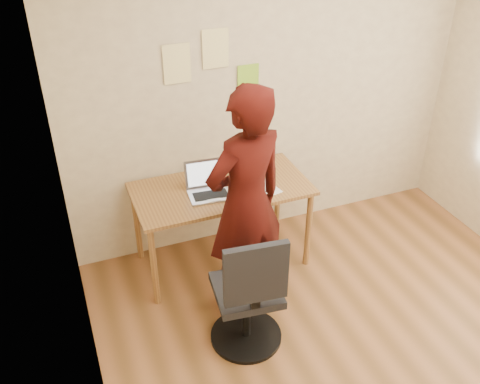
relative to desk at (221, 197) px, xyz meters
name	(u,v)px	position (x,y,z in m)	size (l,w,h in m)	color
room	(398,196)	(0.58, -1.38, 0.70)	(3.58, 3.58, 2.78)	brown
desk	(221,197)	(0.00, 0.00, 0.00)	(1.40, 0.70, 0.74)	olive
laptop	(208,187)	(-0.12, -0.04, 0.14)	(0.35, 0.31, 0.23)	#B5B5BC
paper_sheet	(262,187)	(0.30, -0.12, 0.09)	(0.20, 0.29, 0.00)	white
phone	(251,195)	(0.18, -0.20, 0.09)	(0.07, 0.13, 0.01)	black
wall_note_left	(177,64)	(-0.20, 0.36, 1.01)	(0.21, 0.00, 0.30)	#FDEB97
wall_note_mid	(215,49)	(0.10, 0.36, 1.09)	(0.21, 0.00, 0.30)	#FDEB97
wall_note_right	(248,79)	(0.37, 0.36, 0.81)	(0.18, 0.00, 0.24)	#88C32C
office_chair	(249,300)	(-0.15, -0.95, -0.23)	(0.51, 0.51, 0.99)	black
person	(246,204)	(0.00, -0.51, 0.24)	(0.65, 0.43, 1.79)	black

